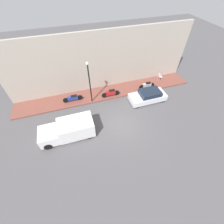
% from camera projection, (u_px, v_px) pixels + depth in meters
% --- Properties ---
extents(ground_plane, '(60.00, 60.00, 0.00)m').
position_uv_depth(ground_plane, '(121.00, 125.00, 14.02)').
color(ground_plane, '#514F51').
extents(sidewalk, '(2.38, 19.91, 0.13)m').
position_uv_depth(sidewalk, '(107.00, 93.00, 17.15)').
color(sidewalk, brown).
rests_on(sidewalk, ground_plane).
extents(building_facade, '(0.30, 19.91, 6.34)m').
position_uv_depth(building_facade, '(102.00, 62.00, 15.76)').
color(building_facade, '#B2A899').
rests_on(building_facade, ground_plane).
extents(parked_car, '(1.69, 3.87, 1.23)m').
position_uv_depth(parked_car, '(148.00, 96.00, 15.93)').
color(parked_car, silver).
rests_on(parked_car, ground_plane).
extents(delivery_van, '(1.84, 4.51, 1.60)m').
position_uv_depth(delivery_van, '(68.00, 130.00, 12.61)').
color(delivery_van, white).
rests_on(delivery_van, ground_plane).
extents(motorcycle_blue, '(0.30, 2.06, 0.73)m').
position_uv_depth(motorcycle_blue, '(73.00, 98.00, 15.79)').
color(motorcycle_blue, navy).
rests_on(motorcycle_blue, sidewalk).
extents(scooter_silver, '(0.30, 1.92, 0.77)m').
position_uv_depth(scooter_silver, '(147.00, 85.00, 17.31)').
color(scooter_silver, '#B7B7BF').
rests_on(scooter_silver, sidewalk).
extents(motorcycle_red, '(0.30, 2.00, 0.85)m').
position_uv_depth(motorcycle_red, '(111.00, 93.00, 16.28)').
color(motorcycle_red, '#B21E1E').
rests_on(motorcycle_red, sidewalk).
extents(streetlamp, '(0.30, 0.30, 4.51)m').
position_uv_depth(streetlamp, '(89.00, 79.00, 14.05)').
color(streetlamp, black).
rests_on(streetlamp, sidewalk).
extents(cafe_chair, '(0.40, 0.40, 0.94)m').
position_uv_depth(cafe_chair, '(160.00, 76.00, 18.35)').
color(cafe_chair, silver).
rests_on(cafe_chair, sidewalk).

